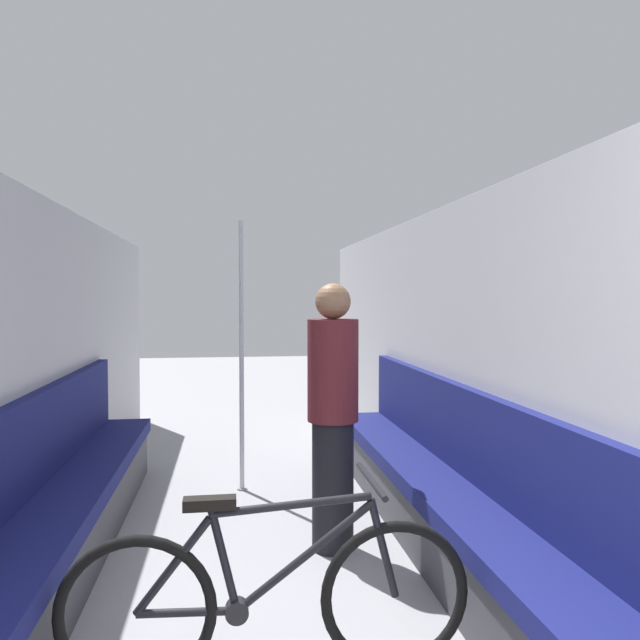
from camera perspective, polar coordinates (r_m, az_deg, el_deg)
wall_left at (r=3.58m, az=-26.82°, el=-5.28°), size 0.10×8.87×2.09m
wall_right at (r=3.69m, az=14.89°, el=-4.91°), size 0.10×8.87×2.09m
bench_seat_row_left at (r=3.64m, az=-23.27°, el=-16.85°), size 0.42×4.19×0.97m
bench_seat_row_right at (r=3.73m, az=11.67°, el=-16.25°), size 0.42×4.19×0.97m
bicycle at (r=2.65m, az=-4.72°, el=-23.99°), size 1.61×0.46×0.78m
grab_pole_near at (r=4.83m, az=-7.18°, el=-3.64°), size 0.08×0.08×2.07m
passenger_standing at (r=3.70m, az=1.18°, el=-8.51°), size 0.30×0.30×1.57m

